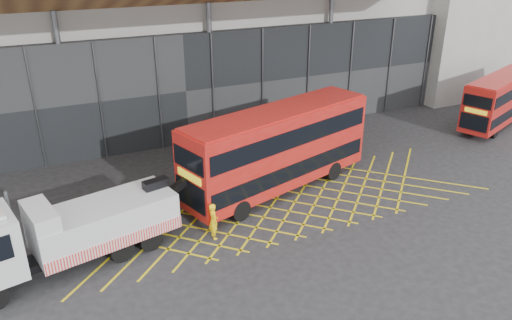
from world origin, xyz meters
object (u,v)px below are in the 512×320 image
recovery_truck (63,231)px  bus_towed (278,147)px  worker (213,221)px  bus_second (501,98)px

recovery_truck → bus_towed: size_ratio=0.91×
recovery_truck → worker: bearing=-17.6°
recovery_truck → worker: size_ratio=5.98×
bus_towed → bus_second: 21.81m
bus_towed → worker: (-5.34, -3.41, -1.85)m
recovery_truck → bus_second: (33.95, 5.70, 0.42)m
bus_towed → recovery_truck: bearing=176.3°
bus_towed → worker: 6.60m
worker → recovery_truck: bearing=87.7°
recovery_truck → bus_towed: (12.33, 2.84, 0.95)m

